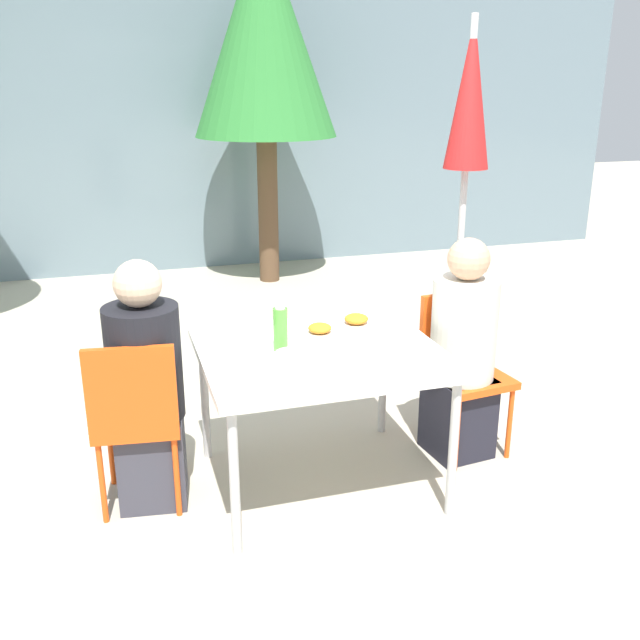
{
  "coord_description": "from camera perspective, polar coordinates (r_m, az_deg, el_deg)",
  "views": [
    {
      "loc": [
        -0.93,
        -3.08,
        1.99
      ],
      "look_at": [
        0.0,
        0.0,
        0.89
      ],
      "focal_mm": 40.0,
      "sensor_mm": 36.0,
      "label": 1
    }
  ],
  "objects": [
    {
      "name": "chair_left",
      "position": [
        3.45,
        -14.52,
        -7.15
      ],
      "size": [
        0.45,
        0.45,
        0.87
      ],
      "rotation": [
        0.0,
        0.0,
        -0.13
      ],
      "color": "#E54C14",
      "rests_on": "ground"
    },
    {
      "name": "person_right",
      "position": [
        3.89,
        11.29,
        -2.82
      ],
      "size": [
        0.35,
        0.35,
        1.22
      ],
      "rotation": [
        0.0,
        0.0,
        -3.03
      ],
      "color": "black",
      "rests_on": "ground"
    },
    {
      "name": "plate_1",
      "position": [
        3.63,
        -0.01,
        -0.87
      ],
      "size": [
        0.22,
        0.22,
        0.06
      ],
      "color": "white",
      "rests_on": "dining_table"
    },
    {
      "name": "plate_0",
      "position": [
        3.77,
        2.92,
        -0.12
      ],
      "size": [
        0.23,
        0.23,
        0.06
      ],
      "color": "white",
      "rests_on": "dining_table"
    },
    {
      "name": "dining_table",
      "position": [
        3.47,
        0.0,
        -3.27
      ],
      "size": [
        1.15,
        1.0,
        0.74
      ],
      "color": "white",
      "rests_on": "ground"
    },
    {
      "name": "salad_bowl",
      "position": [
        3.27,
        -2.33,
        -3.08
      ],
      "size": [
        0.15,
        0.15,
        0.06
      ],
      "color": "white",
      "rests_on": "dining_table"
    },
    {
      "name": "person_left",
      "position": [
        3.49,
        -13.69,
        -5.62
      ],
      "size": [
        0.35,
        0.35,
        1.22
      ],
      "rotation": [
        0.0,
        0.0,
        -0.13
      ],
      "color": "#383842",
      "rests_on": "ground"
    },
    {
      "name": "drinking_cup",
      "position": [
        3.02,
        -3.89,
        -4.52
      ],
      "size": [
        0.07,
        0.07,
        0.1
      ],
      "color": "silver",
      "rests_on": "dining_table"
    },
    {
      "name": "chair_right",
      "position": [
        4.0,
        11.19,
        -3.14
      ],
      "size": [
        0.44,
        0.44,
        0.87
      ],
      "rotation": [
        0.0,
        0.0,
        -3.03
      ],
      "color": "#E54C14",
      "rests_on": "ground"
    },
    {
      "name": "closed_umbrella",
      "position": [
        4.61,
        11.75,
        14.97
      ],
      "size": [
        0.36,
        0.36,
        2.35
      ],
      "color": "#333333",
      "rests_on": "ground"
    },
    {
      "name": "ground_plane",
      "position": [
        3.78,
        0.0,
        -12.89
      ],
      "size": [
        24.0,
        24.0,
        0.0
      ],
      "primitive_type": "plane",
      "color": "#B2A893"
    },
    {
      "name": "tree_behind_left",
      "position": [
        7.14,
        -4.51,
        21.85
      ],
      "size": [
        1.37,
        1.37,
        3.35
      ],
      "color": "brown",
      "rests_on": "ground"
    },
    {
      "name": "building_facade",
      "position": [
        7.86,
        -10.38,
        15.0
      ],
      "size": [
        10.0,
        0.2,
        3.0
      ],
      "color": "slate",
      "rests_on": "ground"
    },
    {
      "name": "bottle",
      "position": [
        3.4,
        -3.19,
        -0.7
      ],
      "size": [
        0.07,
        0.07,
        0.23
      ],
      "color": "#51A338",
      "rests_on": "dining_table"
    }
  ]
}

